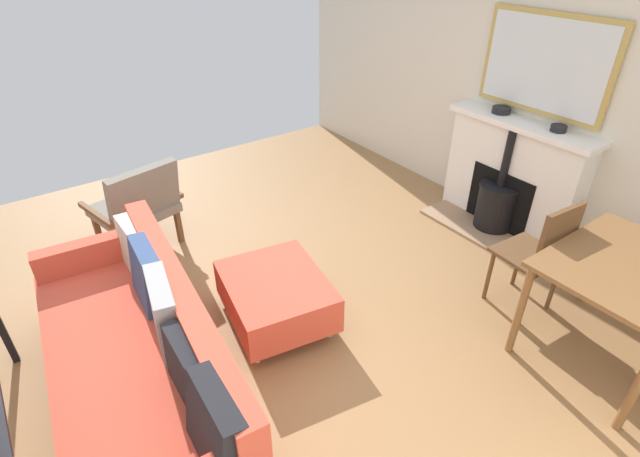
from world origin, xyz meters
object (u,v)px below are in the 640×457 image
(mantel_bowl_near, at_px, (501,110))
(dining_chair_near_fireplace, at_px, (542,251))
(fireplace, at_px, (508,182))
(mantel_bowl_far, at_px, (559,128))
(ottoman, at_px, (276,295))
(dining_table, at_px, (629,279))
(sofa, at_px, (143,357))
(armchair_accent, at_px, (138,203))

(mantel_bowl_near, height_order, dining_chair_near_fireplace, mantel_bowl_near)
(fireplace, bearing_deg, dining_chair_near_fireplace, 45.56)
(dining_chair_near_fireplace, bearing_deg, mantel_bowl_near, -128.53)
(mantel_bowl_far, height_order, ottoman, mantel_bowl_far)
(fireplace, distance_m, ottoman, 2.41)
(ottoman, bearing_deg, dining_table, 135.67)
(ottoman, distance_m, dining_chair_near_fireplace, 1.86)
(sofa, bearing_deg, dining_chair_near_fireplace, 161.85)
(mantel_bowl_near, relative_size, mantel_bowl_far, 1.25)
(ottoman, xyz_separation_m, dining_chair_near_fireplace, (-1.55, 0.98, 0.31))
(mantel_bowl_far, relative_size, sofa, 0.06)
(fireplace, bearing_deg, dining_table, 59.18)
(mantel_bowl_near, height_order, mantel_bowl_far, mantel_bowl_near)
(fireplace, xyz_separation_m, sofa, (3.36, 0.04, -0.10))
(mantel_bowl_near, height_order, armchair_accent, mantel_bowl_near)
(mantel_bowl_near, distance_m, dining_chair_near_fireplace, 1.51)
(mantel_bowl_near, xyz_separation_m, dining_table, (0.88, 1.66, -0.41))
(mantel_bowl_near, bearing_deg, sofa, 4.85)
(dining_table, bearing_deg, ottoman, -44.33)
(armchair_accent, bearing_deg, sofa, 72.59)
(sofa, xyz_separation_m, ottoman, (-0.96, -0.15, -0.13))
(fireplace, distance_m, dining_table, 1.65)
(mantel_bowl_near, distance_m, sofa, 3.48)
(mantel_bowl_near, height_order, ottoman, mantel_bowl_near)
(mantel_bowl_near, xyz_separation_m, dining_chair_near_fireplace, (0.89, 1.11, -0.52))
(ottoman, relative_size, dining_table, 0.90)
(fireplace, xyz_separation_m, dining_table, (0.84, 1.41, 0.18))
(sofa, height_order, ottoman, sofa)
(mantel_bowl_far, bearing_deg, dining_table, 51.67)
(dining_chair_near_fireplace, bearing_deg, armchair_accent, -50.36)
(ottoman, relative_size, dining_chair_near_fireplace, 0.99)
(mantel_bowl_far, bearing_deg, dining_chair_near_fireplace, 32.62)
(sofa, height_order, armchair_accent, armchair_accent)
(armchair_accent, relative_size, dining_table, 0.83)
(fireplace, bearing_deg, mantel_bowl_near, -98.92)
(fireplace, relative_size, mantel_bowl_near, 8.40)
(dining_table, xyz_separation_m, dining_chair_near_fireplace, (0.01, -0.55, -0.10))
(fireplace, xyz_separation_m, armchair_accent, (2.86, -1.57, -0.01))
(mantel_bowl_far, distance_m, ottoman, 2.61)
(ottoman, xyz_separation_m, dining_table, (-1.56, 1.52, 0.41))
(fireplace, distance_m, sofa, 3.36)
(dining_table, bearing_deg, armchair_accent, -55.84)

